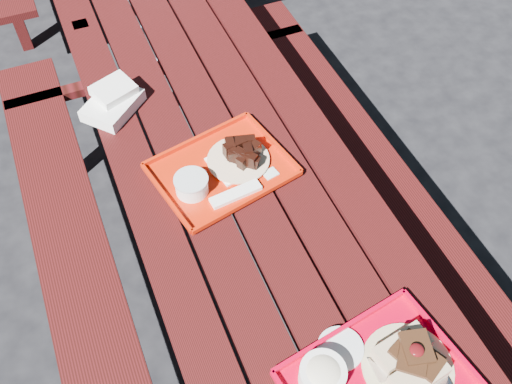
% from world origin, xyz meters
% --- Properties ---
extents(ground, '(60.00, 60.00, 0.00)m').
position_xyz_m(ground, '(0.00, 0.00, 0.00)').
color(ground, black).
rests_on(ground, ground).
extents(picnic_table_near, '(1.41, 2.40, 0.75)m').
position_xyz_m(picnic_table_near, '(-0.00, 0.00, 0.56)').
color(picnic_table_near, '#3B0B0C').
rests_on(picnic_table_near, ground).
extents(near_tray, '(0.48, 0.40, 0.14)m').
position_xyz_m(near_tray, '(0.06, -0.75, 0.78)').
color(near_tray, '#BD001E').
rests_on(near_tray, picnic_table_near).
extents(far_tray, '(0.47, 0.40, 0.07)m').
position_xyz_m(far_tray, '(-0.05, 0.01, 0.77)').
color(far_tray, red).
rests_on(far_tray, picnic_table_near).
extents(white_cloth, '(0.24, 0.24, 0.08)m').
position_xyz_m(white_cloth, '(-0.29, 0.43, 0.78)').
color(white_cloth, white).
rests_on(white_cloth, picnic_table_near).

